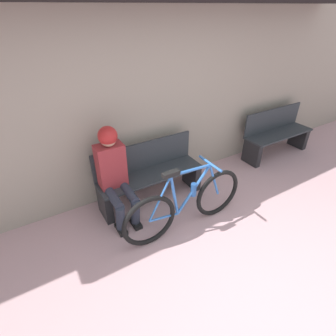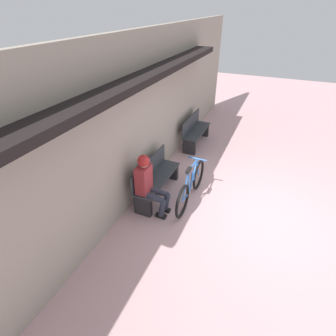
{
  "view_description": "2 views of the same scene",
  "coord_description": "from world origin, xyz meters",
  "px_view_note": "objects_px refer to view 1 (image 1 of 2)",
  "views": [
    {
      "loc": [
        -1.51,
        -0.68,
        2.41
      ],
      "look_at": [
        -0.14,
        1.59,
        0.76
      ],
      "focal_mm": 28.0,
      "sensor_mm": 36.0,
      "label": 1
    },
    {
      "loc": [
        -4.23,
        0.01,
        3.56
      ],
      "look_at": [
        -0.21,
        1.76,
        0.78
      ],
      "focal_mm": 28.0,
      "sensor_mm": 36.0,
      "label": 2
    }
  ],
  "objects_px": {
    "bicycle": "(186,204)",
    "person_seated": "(114,170)",
    "park_bench_near": "(150,176)",
    "park_bench_far": "(276,135)"
  },
  "relations": [
    {
      "from": "park_bench_near",
      "to": "person_seated",
      "type": "distance_m",
      "value": 0.63
    },
    {
      "from": "person_seated",
      "to": "park_bench_far",
      "type": "distance_m",
      "value": 3.19
    },
    {
      "from": "bicycle",
      "to": "park_bench_far",
      "type": "distance_m",
      "value": 2.65
    },
    {
      "from": "park_bench_near",
      "to": "park_bench_far",
      "type": "bearing_deg",
      "value": -0.04
    },
    {
      "from": "park_bench_near",
      "to": "person_seated",
      "type": "xyz_separation_m",
      "value": [
        -0.53,
        -0.1,
        0.33
      ]
    },
    {
      "from": "park_bench_near",
      "to": "park_bench_far",
      "type": "relative_size",
      "value": 1.07
    },
    {
      "from": "bicycle",
      "to": "park_bench_far",
      "type": "relative_size",
      "value": 1.21
    },
    {
      "from": "bicycle",
      "to": "park_bench_far",
      "type": "height_order",
      "value": "bicycle"
    },
    {
      "from": "bicycle",
      "to": "person_seated",
      "type": "height_order",
      "value": "person_seated"
    },
    {
      "from": "person_seated",
      "to": "bicycle",
      "type": "bearing_deg",
      "value": -46.22
    }
  ]
}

